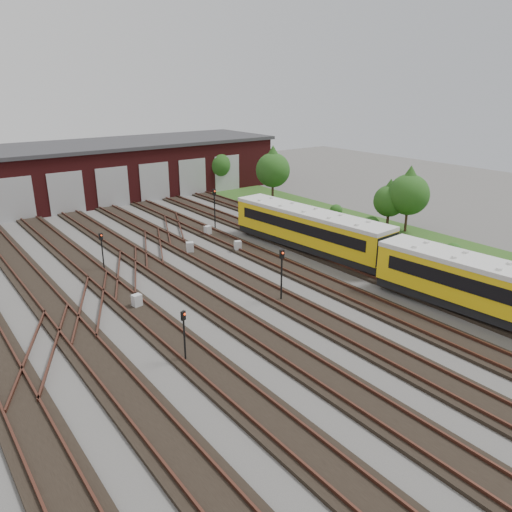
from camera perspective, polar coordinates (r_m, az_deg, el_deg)
ground at (r=28.29m, az=4.54°, el=-8.54°), size 120.00×120.00×0.00m
track_network at (r=28.53m, az=3.51°, el=-8.01°), size 30.40×70.00×0.33m
maintenance_shed at (r=61.76m, az=-20.81°, el=8.81°), size 51.00×12.50×6.35m
grass_verge at (r=47.61m, az=13.96°, el=2.71°), size 8.00×55.00×0.05m
metro_train at (r=31.57m, az=26.14°, el=-3.71°), size 3.91×47.10×3.08m
signal_mast_0 at (r=24.76m, az=-8.23°, el=-8.33°), size 0.27×0.26×2.78m
signal_mast_1 at (r=30.95m, az=2.95°, el=-1.50°), size 0.29×0.27×3.45m
signal_mast_2 at (r=37.75m, az=-17.20°, el=0.99°), size 0.26×0.24×2.90m
signal_mast_3 at (r=46.58m, az=-4.76°, el=5.92°), size 0.29×0.27×3.83m
relay_cabinet_1 at (r=31.51m, az=-13.45°, el=-5.08°), size 0.60×0.52×0.91m
relay_cabinet_2 at (r=40.55m, az=-7.56°, el=0.91°), size 0.73×0.68×0.98m
relay_cabinet_3 at (r=45.10m, az=-5.53°, el=2.86°), size 0.58×0.50×0.93m
relay_cabinet_4 at (r=40.80m, az=-2.09°, el=1.12°), size 0.62×0.55×0.89m
tree_0 at (r=64.14m, az=-4.49°, el=10.76°), size 3.45×3.45×5.71m
tree_1 at (r=57.30m, az=1.95°, el=10.26°), size 3.89×3.89×6.45m
tree_2 at (r=47.39m, az=17.10°, el=7.26°), size 3.71×3.71×6.15m
tree_3 at (r=47.82m, az=15.03°, el=6.51°), size 2.92×2.92×4.83m
bush_0 at (r=42.27m, az=21.62°, el=0.75°), size 1.39×1.39×1.39m
bush_1 at (r=47.65m, az=13.05°, el=3.77°), size 1.61×1.61×1.61m
bush_2 at (r=52.73m, az=9.14°, el=5.36°), size 1.32×1.32×1.32m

